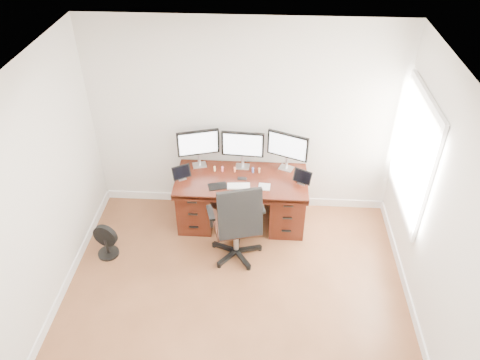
# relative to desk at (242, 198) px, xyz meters

# --- Properties ---
(ground) EXTENTS (4.50, 4.50, 0.00)m
(ground) POSITION_rel_desk_xyz_m (0.00, -1.83, -0.40)
(ground) COLOR brown
(ground) RESTS_ON ground
(back_wall) EXTENTS (4.00, 0.10, 2.70)m
(back_wall) POSITION_rel_desk_xyz_m (0.00, 0.42, 0.95)
(back_wall) COLOR silver
(back_wall) RESTS_ON ground
(right_wall) EXTENTS (0.10, 4.50, 2.70)m
(right_wall) POSITION_rel_desk_xyz_m (2.00, -1.72, 0.95)
(right_wall) COLOR silver
(right_wall) RESTS_ON ground
(desk) EXTENTS (1.70, 0.80, 0.75)m
(desk) POSITION_rel_desk_xyz_m (0.00, 0.00, 0.00)
(desk) COLOR #3E150C
(desk) RESTS_ON ground
(office_chair) EXTENTS (0.77, 0.77, 1.18)m
(office_chair) POSITION_rel_desk_xyz_m (-0.02, -0.69, -0.01)
(office_chair) COLOR black
(office_chair) RESTS_ON ground
(floor_fan) EXTENTS (0.32, 0.27, 0.46)m
(floor_fan) POSITION_rel_desk_xyz_m (-1.66, -0.74, -0.18)
(floor_fan) COLOR black
(floor_fan) RESTS_ON ground
(monitor_left) EXTENTS (0.54, 0.19, 0.53)m
(monitor_left) POSITION_rel_desk_xyz_m (-0.58, 0.24, 0.68)
(monitor_left) COLOR silver
(monitor_left) RESTS_ON desk
(monitor_center) EXTENTS (0.55, 0.15, 0.53)m
(monitor_center) POSITION_rel_desk_xyz_m (-0.00, 0.24, 0.68)
(monitor_center) COLOR silver
(monitor_center) RESTS_ON desk
(monitor_right) EXTENTS (0.52, 0.24, 0.53)m
(monitor_right) POSITION_rel_desk_xyz_m (0.58, 0.24, 0.68)
(monitor_right) COLOR silver
(monitor_right) RESTS_ON desk
(tablet_left) EXTENTS (0.24, 0.18, 0.19)m
(tablet_left) POSITION_rel_desk_xyz_m (-0.77, -0.08, 0.43)
(tablet_left) COLOR silver
(tablet_left) RESTS_ON desk
(tablet_right) EXTENTS (0.24, 0.17, 0.19)m
(tablet_right) POSITION_rel_desk_xyz_m (0.77, -0.08, 0.43)
(tablet_right) COLOR silver
(tablet_right) RESTS_ON desk
(keyboard) EXTENTS (0.29, 0.14, 0.01)m
(keyboard) POSITION_rel_desk_xyz_m (-0.03, -0.20, 0.36)
(keyboard) COLOR silver
(keyboard) RESTS_ON desk
(trackpad) EXTENTS (0.15, 0.15, 0.01)m
(trackpad) POSITION_rel_desk_xyz_m (0.30, -0.19, 0.35)
(trackpad) COLOR silver
(trackpad) RESTS_ON desk
(drawing_tablet) EXTENTS (0.27, 0.21, 0.01)m
(drawing_tablet) POSITION_rel_desk_xyz_m (-0.29, -0.22, 0.35)
(drawing_tablet) COLOR black
(drawing_tablet) RESTS_ON desk
(phone) EXTENTS (0.12, 0.06, 0.01)m
(phone) POSITION_rel_desk_xyz_m (0.01, -0.03, 0.35)
(phone) COLOR black
(phone) RESTS_ON desk
(figurine_yellow) EXTENTS (0.03, 0.03, 0.08)m
(figurine_yellow) POSITION_rel_desk_xyz_m (-0.36, 0.12, 0.39)
(figurine_yellow) COLOR #D3B772
(figurine_yellow) RESTS_ON desk
(figurine_pink) EXTENTS (0.03, 0.03, 0.08)m
(figurine_pink) POSITION_rel_desk_xyz_m (-0.26, 0.12, 0.39)
(figurine_pink) COLOR pink
(figurine_pink) RESTS_ON desk
(figurine_orange) EXTENTS (0.03, 0.03, 0.08)m
(figurine_orange) POSITION_rel_desk_xyz_m (-0.10, 0.12, 0.39)
(figurine_orange) COLOR #E77F50
(figurine_orange) RESTS_ON desk
(figurine_blue) EXTENTS (0.03, 0.03, 0.08)m
(figurine_blue) POSITION_rel_desk_xyz_m (0.14, 0.12, 0.39)
(figurine_blue) COLOR #566CD7
(figurine_blue) RESTS_ON desk
(figurine_brown) EXTENTS (0.03, 0.03, 0.08)m
(figurine_brown) POSITION_rel_desk_xyz_m (0.22, 0.12, 0.39)
(figurine_brown) COLOR brown
(figurine_brown) RESTS_ON desk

